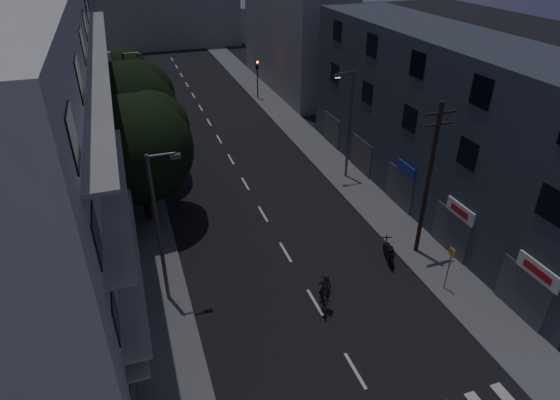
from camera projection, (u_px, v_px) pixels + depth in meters
ground at (229, 157)px, 38.92m from camera, size 160.00×160.00×0.00m
sidewalk_left at (137, 169)px, 36.78m from camera, size 3.00×90.00×0.15m
sidewalk_right at (313, 144)px, 40.98m from camera, size 3.00×90.00×0.15m
lane_markings at (214, 130)px, 44.03m from camera, size 0.15×60.50×0.01m
building_left at (45, 123)px, 26.32m from camera, size 7.00×36.00×14.00m
building_right at (444, 123)px, 30.52m from camera, size 6.19×28.00×11.00m
building_far_left at (67, 19)px, 50.34m from camera, size 6.00×20.00×16.00m
building_far_right at (294, 30)px, 52.91m from camera, size 6.00×20.00×13.00m
building_far_end at (160, 13)px, 73.19m from camera, size 24.00×8.00×10.00m
tree_near at (138, 145)px, 27.89m from camera, size 6.67×6.67×8.23m
tree_mid at (127, 109)px, 32.35m from camera, size 7.12×7.12×8.76m
tree_far at (119, 76)px, 43.64m from camera, size 5.63×5.63×6.96m
traffic_signal_far_right at (257, 71)px, 50.44m from camera, size 0.28×0.37×4.10m
traffic_signal_far_left at (129, 78)px, 48.23m from camera, size 0.28×0.37×4.10m
street_lamp_left_near at (160, 224)px, 21.70m from camera, size 1.51×0.25×8.00m
street_lamp_right at (348, 120)px, 33.38m from camera, size 1.51×0.25×8.00m
street_lamp_left_far at (131, 97)px, 38.00m from camera, size 1.51×0.25×8.00m
utility_pole at (429, 179)px, 25.03m from camera, size 1.80×0.24×9.00m
bus_stop_sign at (450, 261)px, 23.65m from camera, size 0.06×0.35×2.52m
motorcycle at (389, 253)px, 26.50m from camera, size 0.82×2.02×1.32m
cyclist at (324, 297)px, 23.02m from camera, size 1.15×1.86×2.23m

